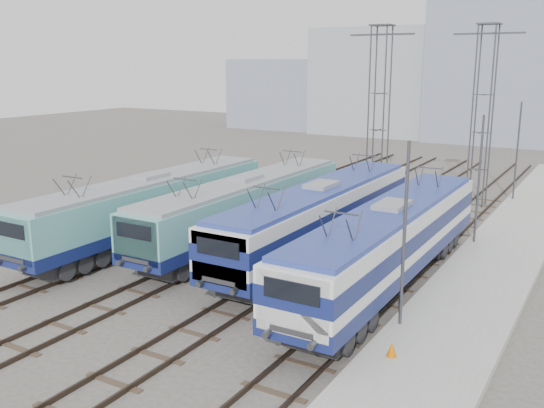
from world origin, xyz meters
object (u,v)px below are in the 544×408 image
(locomotive_far_right, at_px, (389,239))
(safety_cone, at_px, (392,349))
(catenary_tower_east, at_px, (483,108))
(locomotive_center_left, at_px, (244,205))
(mast_mid, at_px, (479,183))
(mast_rear, at_px, (517,153))
(catenary_tower_west, at_px, (379,106))
(locomotive_far_left, at_px, (149,204))
(locomotive_center_right, at_px, (319,214))
(mast_front, at_px, (404,239))

(locomotive_far_right, xyz_separation_m, safety_cone, (2.45, -6.37, -1.72))
(catenary_tower_east, height_order, safety_cone, catenary_tower_east)
(locomotive_far_right, bearing_deg, catenary_tower_east, 90.79)
(locomotive_center_left, relative_size, catenary_tower_east, 1.43)
(mast_mid, bearing_deg, mast_rear, 90.00)
(locomotive_center_left, height_order, safety_cone, locomotive_center_left)
(catenary_tower_west, distance_m, mast_mid, 12.16)
(mast_rear, bearing_deg, locomotive_far_left, -127.32)
(locomotive_center_left, bearing_deg, mast_mid, 27.71)
(mast_rear, bearing_deg, catenary_tower_west, -155.06)
(locomotive_center_right, distance_m, catenary_tower_west, 14.62)
(mast_front, bearing_deg, locomotive_center_right, 135.52)
(catenary_tower_west, bearing_deg, locomotive_far_right, -67.39)
(mast_mid, bearing_deg, locomotive_center_left, -152.29)
(locomotive_far_left, height_order, catenary_tower_west, catenary_tower_west)
(locomotive_center_left, distance_m, mast_front, 12.62)
(locomotive_center_left, relative_size, locomotive_center_right, 0.97)
(locomotive_far_left, relative_size, mast_front, 2.50)
(locomotive_center_left, distance_m, locomotive_center_right, 4.50)
(locomotive_center_left, relative_size, mast_mid, 2.45)
(catenary_tower_east, bearing_deg, locomotive_far_right, -89.21)
(locomotive_far_left, xyz_separation_m, catenary_tower_east, (13.25, 18.13, 4.46))
(locomotive_center_left, distance_m, mast_rear, 20.80)
(mast_front, relative_size, mast_mid, 1.00)
(locomotive_center_right, distance_m, catenary_tower_east, 16.91)
(locomotive_far_left, xyz_separation_m, mast_mid, (15.35, 8.13, 1.31))
(locomotive_far_left, relative_size, locomotive_center_right, 0.99)
(mast_mid, bearing_deg, locomotive_center_right, -137.76)
(locomotive_far_left, xyz_separation_m, mast_rear, (15.35, 20.13, 1.31))
(mast_front, bearing_deg, catenary_tower_west, 113.27)
(locomotive_center_right, xyz_separation_m, mast_front, (6.35, -6.23, 1.25))
(mast_front, relative_size, safety_cone, 14.32)
(locomotive_far_right, height_order, safety_cone, locomotive_far_right)
(catenary_tower_west, bearing_deg, locomotive_center_left, -99.33)
(locomotive_center_left, relative_size, catenary_tower_west, 1.43)
(locomotive_far_left, bearing_deg, locomotive_center_right, 14.75)
(safety_cone, bearing_deg, locomotive_center_left, 142.18)
(locomotive_center_right, bearing_deg, catenary_tower_east, 74.91)
(safety_cone, bearing_deg, locomotive_far_left, 157.98)
(locomotive_far_right, bearing_deg, safety_cone, -69.01)
(catenary_tower_west, relative_size, mast_front, 1.71)
(catenary_tower_east, xyz_separation_m, mast_mid, (2.10, -10.00, -3.14))
(locomotive_far_right, xyz_separation_m, mast_mid, (1.85, 8.21, 1.23))
(locomotive_far_left, bearing_deg, locomotive_far_right, -0.31)
(locomotive_center_left, xyz_separation_m, mast_rear, (10.85, 17.70, 1.35))
(catenary_tower_west, relative_size, mast_mid, 1.71)
(locomotive_center_right, bearing_deg, locomotive_far_left, -165.25)
(locomotive_far_left, height_order, locomotive_far_right, locomotive_far_right)
(mast_mid, bearing_deg, mast_front, -90.00)
(catenary_tower_east, xyz_separation_m, mast_rear, (2.10, 2.00, -3.14))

